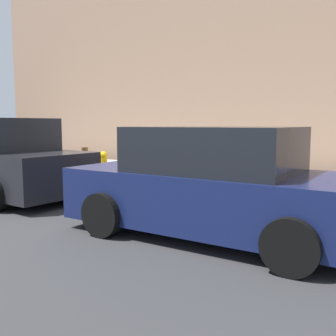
{
  "coord_description": "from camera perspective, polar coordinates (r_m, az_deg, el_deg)",
  "views": [
    {
      "loc": [
        -6.05,
        6.52,
        1.62
      ],
      "look_at": [
        -1.58,
        0.08,
        0.7
      ],
      "focal_mm": 40.97,
      "sensor_mm": 36.0,
      "label": 1
    }
  ],
  "objects": [
    {
      "name": "ground_plane",
      "position": [
        9.04,
        -7.98,
        -3.69
      ],
      "size": [
        40.0,
        40.0,
        0.0
      ],
      "primitive_type": "plane",
      "color": "#333335"
    },
    {
      "name": "sidewalk_curb",
      "position": [
        10.97,
        0.91,
        -1.43
      ],
      "size": [
        18.0,
        5.0,
        0.14
      ],
      "primitive_type": "cube",
      "color": "#9E9B93",
      "rests_on": "ground_plane"
    },
    {
      "name": "building_facade_sidewalk_side",
      "position": [
        15.29,
        11.09,
        20.72
      ],
      "size": [
        24.0,
        3.0,
        10.72
      ],
      "primitive_type": "cube",
      "color": "#9E7A60",
      "rests_on": "ground_plane"
    },
    {
      "name": "suitcase_red_0",
      "position": [
        7.67,
        12.5,
        -1.97
      ],
      "size": [
        0.39,
        0.25,
        0.75
      ],
      "color": "red",
      "rests_on": "sidewalk_curb"
    },
    {
      "name": "suitcase_black_1",
      "position": [
        7.87,
        8.97,
        -1.78
      ],
      "size": [
        0.46,
        0.27,
        0.87
      ],
      "color": "black",
      "rests_on": "sidewalk_curb"
    },
    {
      "name": "suitcase_silver_2",
      "position": [
        8.2,
        5.7,
        -1.48
      ],
      "size": [
        0.46,
        0.23,
        0.86
      ],
      "color": "#9EA0A8",
      "rests_on": "sidewalk_curb"
    },
    {
      "name": "suitcase_maroon_3",
      "position": [
        8.41,
        1.98,
        -0.88
      ],
      "size": [
        0.5,
        0.21,
        0.8
      ],
      "color": "maroon",
      "rests_on": "sidewalk_curb"
    },
    {
      "name": "suitcase_navy_4",
      "position": [
        8.8,
        -0.7,
        -0.74
      ],
      "size": [
        0.42,
        0.25,
        0.74
      ],
      "color": "navy",
      "rests_on": "sidewalk_curb"
    },
    {
      "name": "suitcase_teal_5",
      "position": [
        9.11,
        -3.12,
        -0.71
      ],
      "size": [
        0.37,
        0.22,
        0.67
      ],
      "color": "#0F606B",
      "rests_on": "sidewalk_curb"
    },
    {
      "name": "suitcase_olive_6",
      "position": [
        9.32,
        -5.95,
        -0.47
      ],
      "size": [
        0.41,
        0.24,
        0.7
      ],
      "color": "#59601E",
      "rests_on": "sidewalk_curb"
    },
    {
      "name": "fire_hydrant",
      "position": [
        9.97,
        -9.59,
        0.38
      ],
      "size": [
        0.39,
        0.21,
        0.77
      ],
      "color": "#D89E0C",
      "rests_on": "sidewalk_curb"
    },
    {
      "name": "bollard_post",
      "position": [
        10.23,
        -12.23,
        0.64
      ],
      "size": [
        0.16,
        0.16,
        0.86
      ],
      "primitive_type": "cylinder",
      "color": "brown",
      "rests_on": "sidewalk_curb"
    },
    {
      "name": "parked_car_navy_0",
      "position": [
        5.52,
        7.01,
        -2.56
      ],
      "size": [
        4.34,
        2.17,
        1.57
      ],
      "color": "#141E4C",
      "rests_on": "ground_plane"
    }
  ]
}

